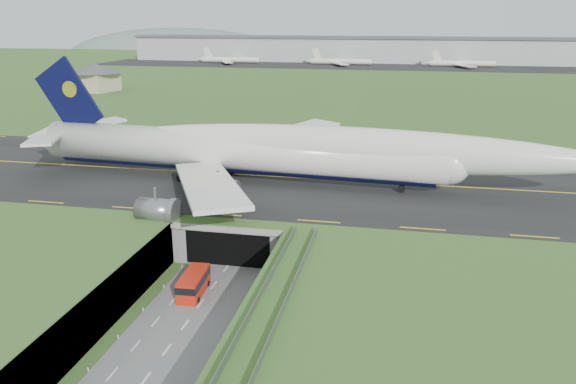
# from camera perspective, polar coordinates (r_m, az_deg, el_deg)

# --- Properties ---
(ground) EXTENTS (900.00, 900.00, 0.00)m
(ground) POSITION_cam_1_polar(r_m,az_deg,el_deg) (72.08, -8.04, -10.17)
(ground) COLOR #366227
(ground) RESTS_ON ground
(airfield_deck) EXTENTS (800.00, 800.00, 6.00)m
(airfield_deck) POSITION_cam_1_polar(r_m,az_deg,el_deg) (70.76, -8.15, -8.02)
(airfield_deck) COLOR gray
(airfield_deck) RESTS_ON ground
(trench_road) EXTENTS (12.00, 75.00, 0.20)m
(trench_road) POSITION_cam_1_polar(r_m,az_deg,el_deg) (65.93, -10.26, -13.00)
(trench_road) COLOR slate
(trench_road) RESTS_ON ground
(taxiway) EXTENTS (800.00, 44.00, 0.18)m
(taxiway) POSITION_cam_1_polar(r_m,az_deg,el_deg) (99.37, -1.89, 1.58)
(taxiway) COLOR black
(taxiway) RESTS_ON airfield_deck
(tunnel_portal) EXTENTS (17.00, 22.30, 6.00)m
(tunnel_portal) POSITION_cam_1_polar(r_m,az_deg,el_deg) (85.26, -4.42, -3.13)
(tunnel_portal) COLOR gray
(tunnel_portal) RESTS_ON ground
(guideway) EXTENTS (3.00, 53.00, 7.05)m
(guideway) POSITION_cam_1_polar(r_m,az_deg,el_deg) (50.72, -3.54, -15.91)
(guideway) COLOR #A8A8A3
(guideway) RESTS_ON ground
(jumbo_jet) EXTENTS (101.06, 63.71, 21.12)m
(jumbo_jet) POSITION_cam_1_polar(r_m,az_deg,el_deg) (94.04, -1.23, 4.20)
(jumbo_jet) COLOR silver
(jumbo_jet) RESTS_ON ground
(shuttle_tram) EXTENTS (2.96, 6.88, 2.77)m
(shuttle_tram) POSITION_cam_1_polar(r_m,az_deg,el_deg) (71.41, -9.57, -9.15)
(shuttle_tram) COLOR red
(shuttle_tram) RESTS_ON ground
(service_building) EXTENTS (22.69, 22.69, 10.42)m
(service_building) POSITION_cam_1_polar(r_m,az_deg,el_deg) (227.85, -18.97, 11.18)
(service_building) COLOR #BCAF88
(service_building) RESTS_ON ground
(cargo_terminal) EXTENTS (320.00, 67.00, 15.60)m
(cargo_terminal) POSITION_cam_1_polar(r_m,az_deg,el_deg) (360.58, 8.27, 14.15)
(cargo_terminal) COLOR #B2B2B2
(cargo_terminal) RESTS_ON ground
(distant_hills) EXTENTS (700.00, 91.00, 60.00)m
(distant_hills) POSITION_cam_1_polar(r_m,az_deg,el_deg) (493.13, 16.88, 12.33)
(distant_hills) COLOR slate
(distant_hills) RESTS_ON ground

